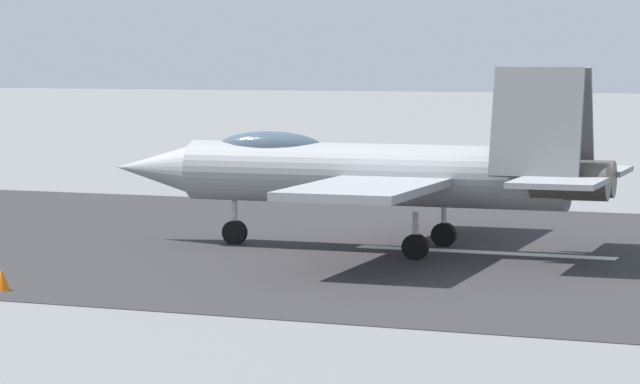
% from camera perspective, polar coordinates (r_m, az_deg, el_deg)
% --- Properties ---
extents(ground_plane, '(400.00, 400.00, 0.00)m').
position_cam_1_polar(ground_plane, '(45.66, 6.56, -2.32)').
color(ground_plane, slate).
extents(runway_strip, '(240.00, 26.00, 0.02)m').
position_cam_1_polar(runway_strip, '(45.66, 6.59, -2.31)').
color(runway_strip, '#2F2D2F').
rests_on(runway_strip, ground).
extents(fighter_jet, '(16.11, 14.03, 5.61)m').
position_cam_1_polar(fighter_jet, '(45.80, 2.08, 0.77)').
color(fighter_jet, '#96989B').
rests_on(fighter_jet, ground).
extents(marker_cone_mid, '(0.44, 0.44, 0.55)m').
position_cam_1_polar(marker_cone_mid, '(38.93, -11.93, -3.28)').
color(marker_cone_mid, orange).
rests_on(marker_cone_mid, ground).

